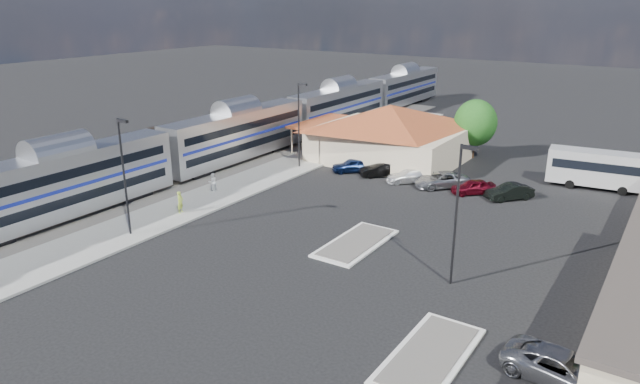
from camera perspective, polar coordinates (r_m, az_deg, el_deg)
The scene contains 22 objects.
ground at distance 42.27m, azimuth -2.47°, elevation -4.94°, with size 280.00×280.00×0.00m, color black.
railbed at distance 61.22m, azimuth -14.14°, elevation 2.10°, with size 16.00×100.00×0.12m, color #4C4944.
platform at distance 53.73m, azimuth -9.14°, elevation 0.17°, with size 5.50×92.00×0.18m, color gray.
passenger_train at distance 62.85m, azimuth -8.21°, elevation 5.55°, with size 3.00×104.00×5.55m.
freight_cars at distance 63.98m, azimuth -15.04°, elevation 4.46°, with size 2.80×46.00×4.00m.
station_depot at distance 63.23m, azimuth 6.92°, elevation 5.93°, with size 18.35×12.24×6.20m.
traffic_island_south at distance 41.78m, azimuth 3.61°, elevation -5.10°, with size 3.30×7.50×0.21m.
traffic_island_north at distance 30.05m, azimuth 10.90°, elevation -15.72°, with size 3.30×7.50×0.21m.
lamp_plat_s at distance 43.71m, azimuth -19.00°, elevation 2.27°, with size 1.08×0.25×9.00m.
lamp_plat_n at distance 59.24m, azimuth -2.07°, elevation 7.38°, with size 1.08×0.25×9.00m.
lamp_lot at distance 35.06m, azimuth 13.67°, elevation -1.16°, with size 1.08×0.25×9.00m.
tree_depot at distance 65.71m, azimuth 15.28°, elevation 6.69°, with size 4.71×4.71×6.63m.
suv at distance 29.73m, azimuth 23.16°, elevation -15.92°, with size 2.54×5.51×1.53m, color #929499.
coach_bus at distance 59.32m, azimuth 27.17°, elevation 2.05°, with size 11.32×3.66×3.57m.
person_a at distance 48.38m, azimuth -13.81°, elevation -0.98°, with size 0.67×0.44×1.83m, color #ACC63D.
person_b at distance 53.38m, azimuth -10.69°, elevation 1.00°, with size 0.82×0.64×1.68m, color silver.
parked_car_a at distance 58.94m, azimuth 3.25°, elevation 2.67°, with size 1.69×4.21×1.43m, color #0C193F.
parked_car_b at distance 57.72m, azimuth 6.15°, elevation 2.25°, with size 1.52×4.36×1.44m, color black.
parked_car_c at distance 56.16m, azimuth 8.90°, elevation 1.60°, with size 1.83×4.50×1.30m, color silver.
parked_car_d at distance 55.23m, azimuth 12.04°, elevation 1.20°, with size 2.43×5.28×1.47m, color gray.
parked_car_e at distance 53.97m, azimuth 15.06°, elevation 0.50°, with size 1.62×4.02×1.37m, color maroon.
parked_car_f at distance 53.41m, azimuth 18.41°, elevation 0.01°, with size 1.50×4.30×1.42m, color black.
Camera 1 is at (22.81, -31.31, 16.90)m, focal length 32.00 mm.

